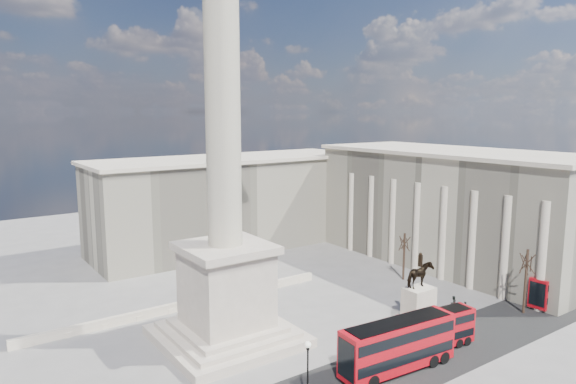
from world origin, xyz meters
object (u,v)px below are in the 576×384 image
(pedestrian_walking, at_px, (465,308))
(pedestrian_crossing, at_px, (344,356))
(nelsons_column, at_px, (225,225))
(red_bus_d, at_px, (556,286))
(victorian_lamp, at_px, (308,369))
(equestrian_statue, at_px, (419,301))
(red_bus_b, at_px, (399,345))
(red_bus_c, at_px, (433,330))
(pedestrian_standing, at_px, (453,303))

(pedestrian_walking, bearing_deg, pedestrian_crossing, 170.49)
(nelsons_column, bearing_deg, red_bus_d, -19.85)
(red_bus_d, height_order, victorian_lamp, victorian_lamp)
(nelsons_column, bearing_deg, equestrian_statue, -26.01)
(nelsons_column, xyz_separation_m, victorian_lamp, (-0.69, -15.37, -9.43))
(victorian_lamp, height_order, equestrian_statue, equestrian_statue)
(red_bus_b, relative_size, pedestrian_crossing, 6.94)
(red_bus_c, height_order, pedestrian_crossing, red_bus_c)
(red_bus_c, distance_m, pedestrian_crossing, 10.25)
(red_bus_b, distance_m, victorian_lamp, 11.01)
(pedestrian_walking, bearing_deg, nelsons_column, 146.92)
(pedestrian_crossing, bearing_deg, red_bus_d, -139.94)
(red_bus_c, relative_size, pedestrian_standing, 5.54)
(nelsons_column, distance_m, pedestrian_crossing, 17.94)
(red_bus_d, xyz_separation_m, pedestrian_crossing, (-33.91, 3.26, -1.27))
(nelsons_column, relative_size, pedestrian_walking, 30.18)
(victorian_lamp, xyz_separation_m, pedestrian_walking, (28.12, 4.86, -2.66))
(red_bus_b, distance_m, pedestrian_crossing, 5.49)
(red_bus_c, xyz_separation_m, equestrian_statue, (3.19, 4.75, 1.01))
(red_bus_b, distance_m, equestrian_statue, 11.07)
(red_bus_d, xyz_separation_m, victorian_lamp, (-41.42, -0.67, 1.31))
(pedestrian_walking, distance_m, pedestrian_standing, 1.80)
(red_bus_b, distance_m, red_bus_c, 6.37)
(red_bus_d, height_order, pedestrian_crossing, red_bus_d)
(nelsons_column, xyz_separation_m, red_bus_d, (40.73, -14.71, -10.74))
(red_bus_d, bearing_deg, pedestrian_crossing, 171.52)
(nelsons_column, height_order, pedestrian_standing, nelsons_column)
(red_bus_b, height_order, pedestrian_walking, red_bus_b)
(red_bus_b, relative_size, victorian_lamp, 2.12)
(red_bus_c, distance_m, pedestrian_walking, 11.62)
(nelsons_column, height_order, equestrian_statue, nelsons_column)
(red_bus_d, distance_m, pedestrian_walking, 14.00)
(red_bus_c, bearing_deg, pedestrian_walking, 26.44)
(pedestrian_standing, xyz_separation_m, pedestrian_crossing, (-20.61, -2.74, -0.01))
(victorian_lamp, xyz_separation_m, pedestrian_crossing, (7.50, 3.92, -2.58))
(nelsons_column, distance_m, victorian_lamp, 18.05)
(red_bus_b, height_order, pedestrian_crossing, red_bus_b)
(nelsons_column, relative_size, red_bus_b, 3.97)
(red_bus_b, xyz_separation_m, pedestrian_standing, (17.14, 6.63, -1.71))
(nelsons_column, distance_m, pedestrian_standing, 31.18)
(victorian_lamp, xyz_separation_m, equestrian_statue, (20.44, 5.74, -0.36))
(red_bus_c, distance_m, pedestrian_standing, 12.32)
(red_bus_b, bearing_deg, victorian_lamp, -175.21)
(equestrian_statue, bearing_deg, pedestrian_walking, -6.47)
(pedestrian_walking, bearing_deg, red_bus_b, -176.38)
(nelsons_column, relative_size, equestrian_statue, 5.59)
(pedestrian_crossing, bearing_deg, nelsons_column, -13.69)
(equestrian_statue, bearing_deg, red_bus_c, -123.90)
(red_bus_d, relative_size, equestrian_statue, 1.16)
(equestrian_statue, xyz_separation_m, pedestrian_standing, (7.67, 0.92, -2.21))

